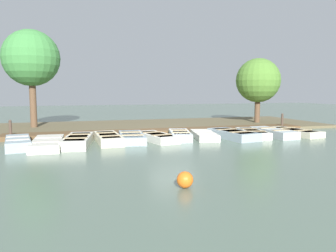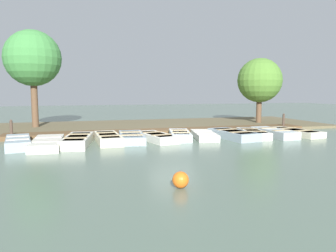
# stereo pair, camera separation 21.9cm
# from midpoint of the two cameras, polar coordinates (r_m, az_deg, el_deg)

# --- Properties ---
(ground_plane) EXTENTS (80.00, 80.00, 0.00)m
(ground_plane) POSITION_cam_midpoint_polar(r_m,az_deg,el_deg) (17.54, 1.28, -1.91)
(ground_plane) COLOR #566B5B
(shore_bank) EXTENTS (8.00, 24.00, 0.16)m
(shore_bank) POSITION_cam_midpoint_polar(r_m,az_deg,el_deg) (22.32, -2.52, 0.04)
(shore_bank) COLOR brown
(shore_bank) RESTS_ON ground_plane
(dock_walkway) EXTENTS (1.52, 17.40, 0.24)m
(dock_walkway) POSITION_cam_midpoint_polar(r_m,az_deg,el_deg) (18.94, -0.05, -0.94)
(dock_walkway) COLOR brown
(dock_walkway) RESTS_ON ground_plane
(rowboat_0) EXTENTS (3.07, 1.40, 0.44)m
(rowboat_0) POSITION_cam_midpoint_polar(r_m,az_deg,el_deg) (15.73, -24.30, -2.60)
(rowboat_0) COLOR #8C9EA8
(rowboat_0) RESTS_ON ground_plane
(rowboat_1) EXTENTS (3.49, 1.32, 0.36)m
(rowboat_1) POSITION_cam_midpoint_polar(r_m,az_deg,el_deg) (15.33, -19.90, -2.78)
(rowboat_1) COLOR beige
(rowboat_1) RESTS_ON ground_plane
(rowboat_2) EXTENTS (3.39, 1.59, 0.44)m
(rowboat_2) POSITION_cam_midpoint_polar(r_m,az_deg,el_deg) (15.43, -15.06, -2.42)
(rowboat_2) COLOR beige
(rowboat_2) RESTS_ON ground_plane
(rowboat_3) EXTENTS (3.09, 1.14, 0.42)m
(rowboat_3) POSITION_cam_midpoint_polar(r_m,az_deg,el_deg) (15.92, -10.05, -2.09)
(rowboat_3) COLOR beige
(rowboat_3) RESTS_ON ground_plane
(rowboat_4) EXTENTS (3.06, 1.42, 0.41)m
(rowboat_4) POSITION_cam_midpoint_polar(r_m,az_deg,el_deg) (16.07, -6.00, -1.96)
(rowboat_4) COLOR #8C9EA8
(rowboat_4) RESTS_ON ground_plane
(rowboat_5) EXTENTS (3.05, 1.64, 0.38)m
(rowboat_5) POSITION_cam_midpoint_polar(r_m,az_deg,el_deg) (16.21, -1.64, -1.92)
(rowboat_5) COLOR silver
(rowboat_5) RESTS_ON ground_plane
(rowboat_6) EXTENTS (2.77, 1.54, 0.42)m
(rowboat_6) POSITION_cam_midpoint_polar(r_m,az_deg,el_deg) (16.74, 2.46, -1.58)
(rowboat_6) COLOR #B2BCC1
(rowboat_6) RESTS_ON ground_plane
(rowboat_7) EXTENTS (3.04, 1.58, 0.34)m
(rowboat_7) POSITION_cam_midpoint_polar(r_m,az_deg,el_deg) (17.16, 6.68, -1.57)
(rowboat_7) COLOR beige
(rowboat_7) RESTS_ON ground_plane
(rowboat_8) EXTENTS (3.21, 1.66, 0.43)m
(rowboat_8) POSITION_cam_midpoint_polar(r_m,az_deg,el_deg) (17.32, 11.65, -1.43)
(rowboat_8) COLOR #8C9EA8
(rowboat_8) RESTS_ON ground_plane
(rowboat_9) EXTENTS (2.98, 1.42, 0.39)m
(rowboat_9) POSITION_cam_midpoint_polar(r_m,az_deg,el_deg) (18.13, 14.91, -1.24)
(rowboat_9) COLOR silver
(rowboat_9) RESTS_ON ground_plane
(rowboat_10) EXTENTS (3.10, 1.08, 0.41)m
(rowboat_10) POSITION_cam_midpoint_polar(r_m,az_deg,el_deg) (18.68, 18.32, -1.09)
(rowboat_10) COLOR #B2BCC1
(rowboat_10) RESTS_ON ground_plane
(rowboat_11) EXTENTS (3.32, 1.69, 0.34)m
(rowboat_11) POSITION_cam_midpoint_polar(r_m,az_deg,el_deg) (19.63, 21.53, -0.98)
(rowboat_11) COLOR beige
(rowboat_11) RESTS_ON ground_plane
(mooring_post_near) EXTENTS (0.14, 0.14, 1.02)m
(mooring_post_near) POSITION_cam_midpoint_polar(r_m,az_deg,el_deg) (18.37, -25.31, -0.53)
(mooring_post_near) COLOR #47382D
(mooring_post_near) RESTS_ON ground_plane
(mooring_post_far) EXTENTS (0.14, 0.14, 1.02)m
(mooring_post_far) POSITION_cam_midpoint_polar(r_m,az_deg,el_deg) (22.29, 19.74, 0.79)
(mooring_post_far) COLOR #47382D
(mooring_post_far) RESTS_ON ground_plane
(buoy) EXTENTS (0.43, 0.43, 0.43)m
(buoy) POSITION_cam_midpoint_polar(r_m,az_deg,el_deg) (8.45, 2.95, -9.34)
(buoy) COLOR orange
(buoy) RESTS_ON ground_plane
(park_tree_far_left) EXTENTS (3.48, 3.48, 6.22)m
(park_tree_far_left) POSITION_cam_midpoint_polar(r_m,az_deg,el_deg) (22.45, -22.24, 10.79)
(park_tree_far_left) COLOR brown
(park_tree_far_left) RESTS_ON ground_plane
(park_tree_left) EXTENTS (3.16, 3.16, 4.78)m
(park_tree_left) POSITION_cam_midpoint_polar(r_m,az_deg,el_deg) (24.63, 15.93, 7.61)
(park_tree_left) COLOR brown
(park_tree_left) RESTS_ON ground_plane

